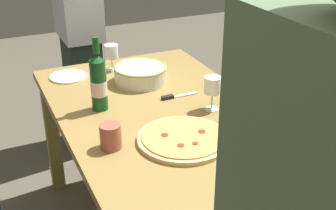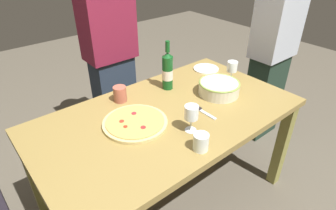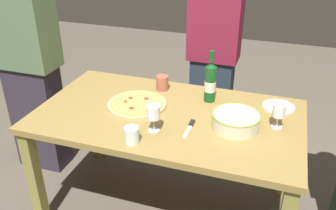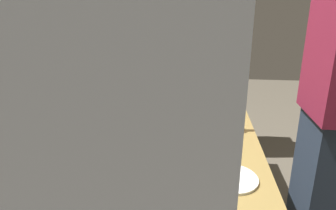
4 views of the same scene
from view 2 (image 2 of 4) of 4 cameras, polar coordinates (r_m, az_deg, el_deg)
The scene contains 13 objects.
ground_plane at distance 2.21m, azimuth 0.00°, elevation -18.09°, with size 8.00×8.00×0.00m, color brown.
dining_table at distance 1.76m, azimuth 0.00°, elevation -4.18°, with size 1.60×0.90×0.75m.
pizza at distance 1.61m, azimuth -6.64°, elevation -3.52°, with size 0.37×0.37×0.03m.
serving_bowl at distance 1.91m, azimuth 10.23°, elevation 3.52°, with size 0.27×0.27×0.09m.
wine_bottle at distance 1.92m, azimuth -0.09°, elevation 6.92°, with size 0.07×0.07×0.34m.
wine_glass_near_pizza at distance 2.09m, azimuth 12.79°, elevation 7.38°, with size 0.07×0.07×0.14m.
wine_glass_by_bottle at distance 1.50m, azimuth 4.73°, elevation -1.76°, with size 0.08×0.08×0.16m.
cup_amber at distance 1.42m, azimuth 6.64°, elevation -7.41°, with size 0.08×0.08×0.09m, color white.
cup_ceramic at distance 1.83m, azimuth -9.64°, elevation 2.20°, with size 0.08×0.08×0.10m, color #A65845.
side_plate at distance 2.27m, azimuth 7.67°, elevation 7.25°, with size 0.20×0.20×0.01m, color white.
pizza_knife at distance 1.73m, azimuth 6.71°, elevation -1.08°, with size 0.02×0.18×0.02m.
person_host at distance 2.57m, azimuth 20.26°, elevation 9.76°, with size 0.39×0.24×1.59m.
person_guest_right at distance 2.33m, azimuth -11.53°, elevation 9.99°, with size 0.38×0.24×1.66m.
Camera 2 is at (-0.90, -1.09, 1.69)m, focal length 30.27 mm.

